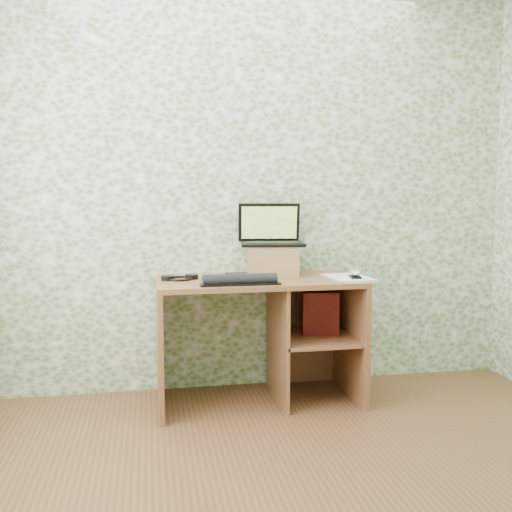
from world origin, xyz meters
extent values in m
plane|color=white|center=(0.00, 1.75, 1.30)|extent=(3.50, 0.00, 3.50)
cube|color=brown|center=(0.00, 1.44, 0.73)|extent=(1.20, 0.60, 0.03)
cube|color=brown|center=(-0.58, 1.44, 0.36)|extent=(0.03, 0.60, 0.72)
cube|color=brown|center=(0.58, 1.44, 0.36)|extent=(0.03, 0.60, 0.72)
cube|color=brown|center=(0.12, 1.44, 0.36)|extent=(0.02, 0.56, 0.72)
cube|color=brown|center=(0.35, 1.44, 0.38)|extent=(0.46, 0.56, 0.02)
cube|color=brown|center=(0.36, 1.73, 0.36)|extent=(0.48, 0.02, 0.72)
cube|color=#885F3D|center=(0.12, 1.58, 0.84)|extent=(0.34, 0.30, 0.18)
cube|color=black|center=(0.12, 1.58, 0.94)|extent=(0.42, 0.32, 0.02)
cube|color=black|center=(0.12, 1.57, 0.96)|extent=(0.35, 0.19, 0.00)
cube|color=black|center=(0.12, 1.69, 1.07)|extent=(0.39, 0.12, 0.24)
cube|color=#39611B|center=(0.12, 1.68, 1.07)|extent=(0.35, 0.09, 0.21)
cube|color=black|center=(-0.14, 1.33, 0.77)|extent=(0.39, 0.14, 0.03)
cube|color=black|center=(-0.14, 1.33, 0.77)|extent=(0.13, 0.13, 0.05)
cylinder|color=black|center=(-0.14, 1.23, 0.78)|extent=(0.41, 0.06, 0.06)
cube|color=black|center=(-0.14, 1.22, 0.76)|extent=(0.45, 0.09, 0.01)
torus|color=black|center=(-0.46, 1.49, 0.76)|extent=(0.19, 0.19, 0.01)
cylinder|color=black|center=(-0.53, 1.48, 0.76)|extent=(0.08, 0.08, 0.03)
cylinder|color=black|center=(-0.39, 1.50, 0.76)|extent=(0.08, 0.08, 0.03)
cube|color=silver|center=(0.52, 1.32, 0.76)|extent=(0.25, 0.34, 0.01)
ellipsoid|color=silver|center=(0.55, 1.27, 0.78)|extent=(0.08, 0.12, 0.04)
cylinder|color=black|center=(0.57, 1.35, 0.77)|extent=(0.03, 0.15, 0.01)
cube|color=maroon|center=(0.39, 1.44, 0.52)|extent=(0.23, 0.10, 0.26)
camera|label=1|loc=(-0.64, -1.86, 1.25)|focal=40.00mm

